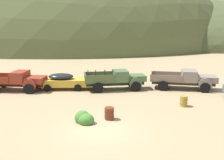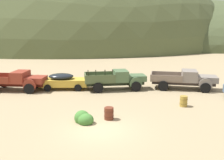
{
  "view_description": "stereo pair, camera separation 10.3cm",
  "coord_description": "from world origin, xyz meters",
  "px_view_note": "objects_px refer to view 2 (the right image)",
  "views": [
    {
      "loc": [
        0.51,
        -14.78,
        6.31
      ],
      "look_at": [
        0.78,
        6.92,
        1.58
      ],
      "focal_mm": 41.5,
      "sensor_mm": 36.0,
      "label": 1
    },
    {
      "loc": [
        0.61,
        -14.78,
        6.31
      ],
      "look_at": [
        0.78,
        6.92,
        1.58
      ],
      "focal_mm": 41.5,
      "sensor_mm": 36.0,
      "label": 2
    }
  ],
  "objects_px": {
    "truck_weathered_green": "(120,79)",
    "oil_drum_foreground": "(184,101)",
    "truck_rust_red": "(20,80)",
    "truck_primer_gray": "(188,79)",
    "oil_drum_spare": "(109,113)",
    "car_faded_yellow": "(66,81)"
  },
  "relations": [
    {
      "from": "truck_rust_red",
      "to": "truck_weathered_green",
      "type": "distance_m",
      "value": 9.57
    },
    {
      "from": "truck_rust_red",
      "to": "truck_weathered_green",
      "type": "height_order",
      "value": "truck_weathered_green"
    },
    {
      "from": "truck_weathered_green",
      "to": "truck_primer_gray",
      "type": "distance_m",
      "value": 6.73
    },
    {
      "from": "truck_weathered_green",
      "to": "oil_drum_foreground",
      "type": "xyz_separation_m",
      "value": [
        4.8,
        -5.4,
        -0.58
      ]
    },
    {
      "from": "truck_rust_red",
      "to": "truck_primer_gray",
      "type": "relative_size",
      "value": 0.91
    },
    {
      "from": "truck_rust_red",
      "to": "oil_drum_foreground",
      "type": "height_order",
      "value": "truck_rust_red"
    },
    {
      "from": "truck_rust_red",
      "to": "oil_drum_spare",
      "type": "height_order",
      "value": "truck_rust_red"
    },
    {
      "from": "truck_rust_red",
      "to": "truck_weathered_green",
      "type": "relative_size",
      "value": 0.98
    },
    {
      "from": "truck_primer_gray",
      "to": "truck_rust_red",
      "type": "bearing_deg",
      "value": -166.99
    },
    {
      "from": "car_faded_yellow",
      "to": "oil_drum_spare",
      "type": "xyz_separation_m",
      "value": [
        4.29,
        -8.32,
        -0.4
      ]
    },
    {
      "from": "oil_drum_spare",
      "to": "oil_drum_foreground",
      "type": "distance_m",
      "value": 6.42
    },
    {
      "from": "oil_drum_foreground",
      "to": "truck_weathered_green",
      "type": "bearing_deg",
      "value": 131.62
    },
    {
      "from": "truck_rust_red",
      "to": "oil_drum_spare",
      "type": "bearing_deg",
      "value": -36.44
    },
    {
      "from": "truck_weathered_green",
      "to": "truck_primer_gray",
      "type": "bearing_deg",
      "value": -8.03
    },
    {
      "from": "truck_weathered_green",
      "to": "oil_drum_spare",
      "type": "xyz_separation_m",
      "value": [
        -1.0,
        -8.16,
        -0.58
      ]
    },
    {
      "from": "car_faded_yellow",
      "to": "truck_rust_red",
      "type": "bearing_deg",
      "value": -173.25
    },
    {
      "from": "truck_weathered_green",
      "to": "oil_drum_foreground",
      "type": "relative_size",
      "value": 7.31
    },
    {
      "from": "car_faded_yellow",
      "to": "truck_primer_gray",
      "type": "height_order",
      "value": "truck_primer_gray"
    },
    {
      "from": "truck_rust_red",
      "to": "oil_drum_foreground",
      "type": "relative_size",
      "value": 7.17
    },
    {
      "from": "oil_drum_spare",
      "to": "truck_rust_red",
      "type": "bearing_deg",
      "value": 137.81
    },
    {
      "from": "truck_weathered_green",
      "to": "truck_primer_gray",
      "type": "height_order",
      "value": "truck_weathered_green"
    },
    {
      "from": "truck_primer_gray",
      "to": "oil_drum_spare",
      "type": "bearing_deg",
      "value": -121.84
    }
  ]
}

